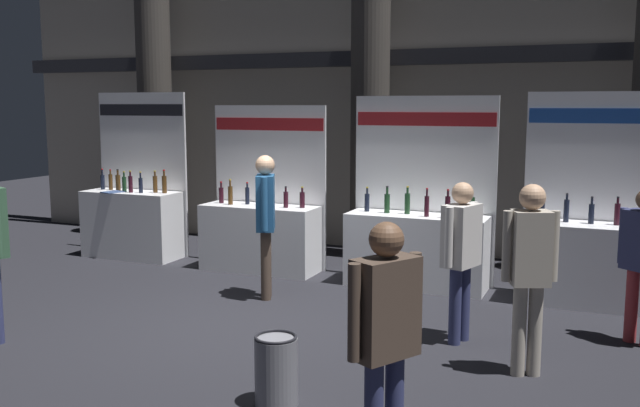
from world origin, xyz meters
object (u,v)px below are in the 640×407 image
at_px(visitor_2, 385,327).
at_px(exhibitor_booth_3, 589,254).
at_px(trash_bin, 276,370).
at_px(exhibitor_booth_1, 261,230).
at_px(visitor_5, 461,247).
at_px(exhibitor_booth_0, 133,216).
at_px(visitor_1, 530,264).
at_px(exhibitor_booth_2, 417,241).
at_px(visitor_3, 266,214).

bearing_deg(visitor_2, exhibitor_booth_3, 16.84).
height_order(exhibitor_booth_3, trash_bin, exhibitor_booth_3).
distance_m(exhibitor_booth_1, trash_bin, 4.72).
relative_size(exhibitor_booth_1, visitor_5, 1.46).
height_order(exhibitor_booth_0, visitor_1, exhibitor_booth_0).
distance_m(exhibitor_booth_1, exhibitor_booth_2, 2.33).
height_order(exhibitor_booth_0, visitor_3, exhibitor_booth_0).
xyz_separation_m(exhibitor_booth_2, trash_bin, (-0.06, -4.10, -0.32)).
bearing_deg(visitor_2, visitor_1, 12.72).
height_order(exhibitor_booth_0, visitor_2, exhibitor_booth_0).
xyz_separation_m(trash_bin, visitor_1, (1.77, 1.43, 0.73)).
bearing_deg(exhibitor_booth_3, visitor_2, -102.70).
distance_m(exhibitor_booth_0, exhibitor_booth_1, 2.28).
distance_m(exhibitor_booth_1, visitor_5, 3.91).
height_order(exhibitor_booth_1, exhibitor_booth_2, exhibitor_booth_2).
height_order(exhibitor_booth_0, trash_bin, exhibitor_booth_0).
relative_size(exhibitor_booth_0, visitor_3, 1.45).
bearing_deg(exhibitor_booth_0, exhibitor_booth_1, -0.85).
distance_m(exhibitor_booth_1, exhibitor_booth_3, 4.47).
relative_size(exhibitor_booth_0, trash_bin, 4.45).
bearing_deg(exhibitor_booth_3, exhibitor_booth_2, 178.43).
xyz_separation_m(visitor_1, visitor_2, (-0.65, -2.14, -0.01)).
xyz_separation_m(exhibitor_booth_1, visitor_3, (0.76, -1.33, 0.48)).
bearing_deg(exhibitor_booth_0, visitor_3, -24.11).
relative_size(exhibitor_booth_1, trash_bin, 4.10).
bearing_deg(trash_bin, visitor_5, 63.44).
distance_m(visitor_3, visitor_5, 2.66).
height_order(visitor_1, visitor_5, visitor_1).
xyz_separation_m(exhibitor_booth_3, visitor_1, (-0.42, -2.61, 0.40)).
height_order(visitor_1, visitor_2, visitor_1).
relative_size(exhibitor_booth_3, visitor_5, 1.56).
xyz_separation_m(visitor_1, visitor_5, (-0.73, 0.66, -0.04)).
height_order(trash_bin, visitor_5, visitor_5).
bearing_deg(exhibitor_booth_3, visitor_5, -120.57).
xyz_separation_m(visitor_3, visitor_5, (2.56, -0.72, -0.09)).
xyz_separation_m(exhibitor_booth_0, visitor_3, (3.04, -1.36, 0.42)).
height_order(exhibitor_booth_1, visitor_5, exhibitor_booth_1).
height_order(exhibitor_booth_1, exhibitor_booth_3, exhibitor_booth_3).
distance_m(exhibitor_booth_2, trash_bin, 4.11).
distance_m(visitor_2, visitor_5, 2.80).
relative_size(exhibitor_booth_1, exhibitor_booth_3, 0.93).
bearing_deg(exhibitor_booth_0, visitor_2, -40.64).
bearing_deg(visitor_5, exhibitor_booth_2, 43.78).
relative_size(trash_bin, visitor_5, 0.36).
relative_size(visitor_2, visitor_5, 1.03).
bearing_deg(visitor_2, exhibitor_booth_1, 64.59).
bearing_deg(visitor_2, visitor_5, 31.27).
bearing_deg(visitor_1, exhibitor_booth_2, -80.24).
bearing_deg(visitor_1, exhibitor_booth_0, -46.19).
bearing_deg(exhibitor_booth_1, visitor_3, -60.33).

